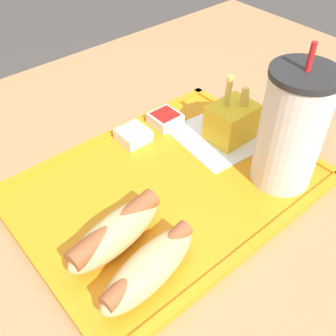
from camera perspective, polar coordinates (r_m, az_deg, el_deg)
dining_table at (r=0.89m, az=0.03°, el=-19.22°), size 1.24×0.88×0.75m
food_tray at (r=0.56m, az=-0.00°, el=-2.59°), size 0.42×0.31×0.01m
paper_napkin at (r=0.65m, az=8.35°, el=4.97°), size 0.17×0.15×0.00m
soda_cup at (r=0.54m, az=17.50°, el=5.38°), size 0.09×0.09×0.21m
hot_dog_far at (r=0.44m, az=-2.76°, el=-14.23°), size 0.15×0.07×0.05m
hot_dog_near at (r=0.47m, az=-7.62°, el=-9.17°), size 0.15×0.07×0.05m
fries_carton at (r=0.63m, az=9.53°, el=6.54°), size 0.07×0.06×0.11m
sauce_cup_mayo at (r=0.63m, az=-5.08°, el=4.84°), size 0.05×0.05×0.02m
sauce_cup_ketchup at (r=0.66m, az=-0.40°, el=7.18°), size 0.05×0.05×0.02m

